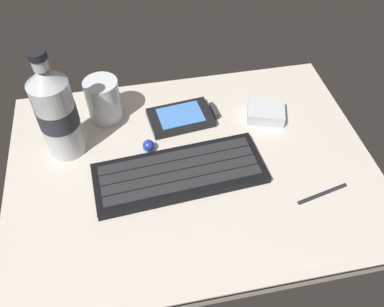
# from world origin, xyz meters

# --- Properties ---
(ground_plane) EXTENTS (0.64, 0.48, 0.03)m
(ground_plane) POSITION_xyz_m (0.00, -0.00, -0.01)
(ground_plane) COLOR beige
(keyboard) EXTENTS (0.30, 0.13, 0.02)m
(keyboard) POSITION_xyz_m (-0.03, -0.02, 0.01)
(keyboard) COLOR black
(keyboard) RESTS_ON ground_plane
(handheld_device) EXTENTS (0.13, 0.09, 0.02)m
(handheld_device) POSITION_xyz_m (0.01, 0.12, 0.01)
(handheld_device) COLOR black
(handheld_device) RESTS_ON ground_plane
(juice_cup) EXTENTS (0.06, 0.06, 0.09)m
(juice_cup) POSITION_xyz_m (-0.14, 0.15, 0.04)
(juice_cup) COLOR silver
(juice_cup) RESTS_ON ground_plane
(water_bottle) EXTENTS (0.07, 0.07, 0.21)m
(water_bottle) POSITION_xyz_m (-0.21, 0.08, 0.09)
(water_bottle) COLOR silver
(water_bottle) RESTS_ON ground_plane
(charger_block) EXTENTS (0.08, 0.07, 0.02)m
(charger_block) POSITION_xyz_m (0.16, 0.09, 0.01)
(charger_block) COLOR silver
(charger_block) RESTS_ON ground_plane
(trackball_mouse) EXTENTS (0.02, 0.02, 0.02)m
(trackball_mouse) POSITION_xyz_m (-0.07, 0.05, 0.01)
(trackball_mouse) COLOR #2338B2
(trackball_mouse) RESTS_ON ground_plane
(stylus_pen) EXTENTS (0.09, 0.03, 0.01)m
(stylus_pen) POSITION_xyz_m (0.20, -0.10, 0.00)
(stylus_pen) COLOR #26262B
(stylus_pen) RESTS_ON ground_plane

